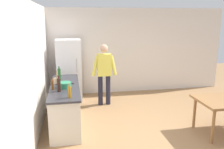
{
  "coord_description": "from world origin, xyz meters",
  "views": [
    {
      "loc": [
        -1.84,
        -4.41,
        2.37
      ],
      "look_at": [
        -0.83,
        1.31,
        0.99
      ],
      "focal_mm": 37.78,
      "sensor_mm": 36.0,
      "label": 1
    }
  ],
  "objects": [
    {
      "name": "bottle_oil_amber",
      "position": [
        -1.89,
        -0.07,
        1.02
      ],
      "size": [
        0.06,
        0.06,
        0.28
      ],
      "color": "#996619",
      "rests_on": "kitchen_counter"
    },
    {
      "name": "utensil_jar",
      "position": [
        -2.19,
        0.98,
        0.98
      ],
      "size": [
        0.11,
        0.11,
        0.32
      ],
      "color": "tan",
      "rests_on": "kitchen_counter"
    },
    {
      "name": "ground_plane",
      "position": [
        0.0,
        0.0,
        0.0
      ],
      "size": [
        14.0,
        14.0,
        0.0
      ],
      "primitive_type": "plane",
      "color": "#936D47"
    },
    {
      "name": "wall_left",
      "position": [
        -2.6,
        0.2,
        1.35
      ],
      "size": [
        0.12,
        5.6,
        2.7
      ],
      "primitive_type": "cube",
      "color": "silver",
      "rests_on": "ground_plane"
    },
    {
      "name": "cooking_pot",
      "position": [
        -1.99,
        0.63,
        0.96
      ],
      "size": [
        0.4,
        0.28,
        0.12
      ],
      "color": "#2D845B",
      "rests_on": "kitchen_counter"
    },
    {
      "name": "person",
      "position": [
        -0.95,
        1.85,
        0.98
      ],
      "size": [
        0.7,
        0.22,
        1.7
      ],
      "color": "#1E1E2D",
      "rests_on": "ground_plane"
    },
    {
      "name": "refrigerator",
      "position": [
        -1.9,
        2.4,
        0.9
      ],
      "size": [
        0.7,
        0.67,
        1.8
      ],
      "color": "white",
      "rests_on": "ground_plane"
    },
    {
      "name": "bottle_wine_green",
      "position": [
        -2.13,
        1.33,
        1.05
      ],
      "size": [
        0.08,
        0.08,
        0.34
      ],
      "color": "#1E5123",
      "rests_on": "kitchen_counter"
    },
    {
      "name": "bottle_wine_dark",
      "position": [
        -2.1,
        0.37,
        1.05
      ],
      "size": [
        0.08,
        0.08,
        0.34
      ],
      "color": "black",
      "rests_on": "kitchen_counter"
    },
    {
      "name": "kitchen_counter",
      "position": [
        -2.0,
        0.8,
        0.45
      ],
      "size": [
        0.64,
        2.2,
        0.9
      ],
      "color": "beige",
      "rests_on": "ground_plane"
    },
    {
      "name": "wall_back",
      "position": [
        0.0,
        3.0,
        1.35
      ],
      "size": [
        6.4,
        0.12,
        2.7
      ],
      "primitive_type": "cube",
      "color": "silver",
      "rests_on": "ground_plane"
    },
    {
      "name": "bottle_beer_brown",
      "position": [
        -2.24,
        0.51,
        1.01
      ],
      "size": [
        0.06,
        0.06,
        0.26
      ],
      "color": "#5B3314",
      "rests_on": "kitchen_counter"
    }
  ]
}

